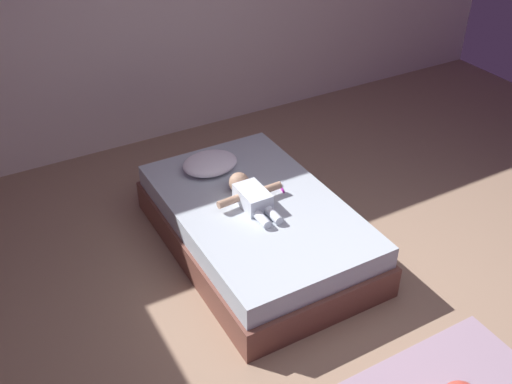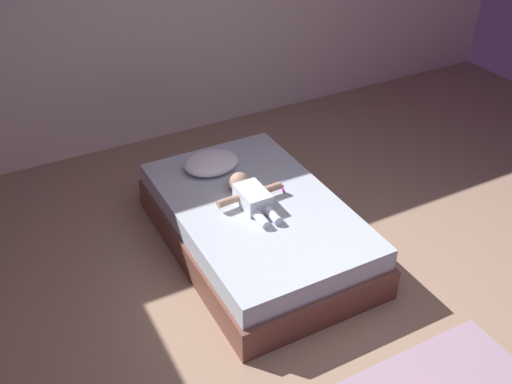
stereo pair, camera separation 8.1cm
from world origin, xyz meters
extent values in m
plane|color=#9A7B63|center=(0.00, 0.00, 0.00)|extent=(8.00, 8.00, 0.00)
cube|color=brown|center=(-0.16, 0.95, 0.12)|extent=(1.19, 1.88, 0.25)
cube|color=#B3BEC9|center=(-0.16, 0.95, 0.33)|extent=(1.14, 1.81, 0.17)
ellipsoid|color=white|center=(-0.25, 1.52, 0.48)|extent=(0.44, 0.35, 0.13)
cube|color=silver|center=(-0.19, 0.94, 0.48)|extent=(0.19, 0.29, 0.13)
sphere|color=tan|center=(-0.19, 1.15, 0.49)|extent=(0.15, 0.15, 0.15)
cylinder|color=tan|center=(-0.36, 0.98, 0.48)|extent=(0.18, 0.07, 0.06)
cylinder|color=tan|center=(-0.02, 0.98, 0.48)|extent=(0.17, 0.06, 0.06)
cylinder|color=silver|center=(-0.24, 0.72, 0.45)|extent=(0.06, 0.16, 0.06)
cylinder|color=silver|center=(-0.14, 0.72, 0.45)|extent=(0.06, 0.16, 0.06)
cube|color=#B528A5|center=(0.10, 1.01, 0.42)|extent=(0.04, 0.11, 0.01)
cube|color=white|center=(0.11, 1.07, 0.43)|extent=(0.02, 0.03, 0.01)
camera|label=1|loc=(-1.87, -2.08, 2.91)|focal=41.38mm
camera|label=2|loc=(-1.80, -2.12, 2.91)|focal=41.38mm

